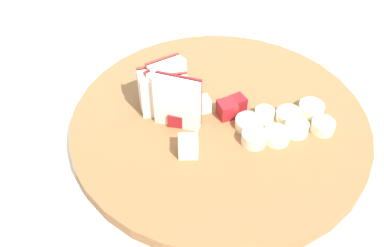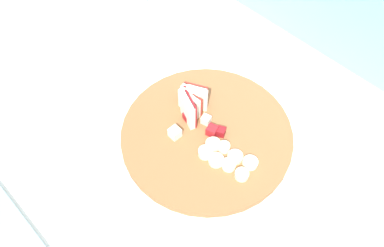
{
  "view_description": "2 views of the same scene",
  "coord_description": "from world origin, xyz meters",
  "px_view_note": "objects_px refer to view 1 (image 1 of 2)",
  "views": [
    {
      "loc": [
        -0.06,
        -0.36,
        1.24
      ],
      "look_at": [
        -0.04,
        -0.02,
        0.9
      ],
      "focal_mm": 42.54,
      "sensor_mm": 36.0,
      "label": 1
    },
    {
      "loc": [
        0.28,
        -0.31,
        1.52
      ],
      "look_at": [
        -0.04,
        0.0,
        0.89
      ],
      "focal_mm": 36.48,
      "sensor_mm": 36.0,
      "label": 2
    }
  ],
  "objects_px": {
    "apple_wedge_fan": "(167,91)",
    "apple_dice_pile": "(206,119)",
    "cutting_board": "(220,124)",
    "banana_slice_rows": "(282,124)"
  },
  "relations": [
    {
      "from": "cutting_board",
      "to": "apple_wedge_fan",
      "type": "distance_m",
      "value": 0.07
    },
    {
      "from": "apple_wedge_fan",
      "to": "apple_dice_pile",
      "type": "distance_m",
      "value": 0.05
    },
    {
      "from": "apple_dice_pile",
      "to": "banana_slice_rows",
      "type": "bearing_deg",
      "value": -6.0
    },
    {
      "from": "cutting_board",
      "to": "apple_wedge_fan",
      "type": "xyz_separation_m",
      "value": [
        -0.06,
        0.02,
        0.04
      ]
    },
    {
      "from": "apple_dice_pile",
      "to": "apple_wedge_fan",
      "type": "bearing_deg",
      "value": 148.3
    },
    {
      "from": "cutting_board",
      "to": "apple_dice_pile",
      "type": "height_order",
      "value": "apple_dice_pile"
    },
    {
      "from": "cutting_board",
      "to": "apple_wedge_fan",
      "type": "relative_size",
      "value": 4.79
    },
    {
      "from": "banana_slice_rows",
      "to": "apple_dice_pile",
      "type": "bearing_deg",
      "value": 174.0
    },
    {
      "from": "apple_wedge_fan",
      "to": "banana_slice_rows",
      "type": "xyz_separation_m",
      "value": [
        0.13,
        -0.04,
        -0.02
      ]
    },
    {
      "from": "cutting_board",
      "to": "banana_slice_rows",
      "type": "xyz_separation_m",
      "value": [
        0.07,
        -0.02,
        0.01
      ]
    }
  ]
}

